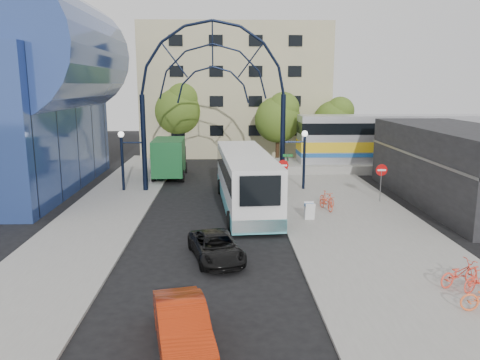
{
  "coord_description": "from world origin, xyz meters",
  "views": [
    {
      "loc": [
        0.76,
        -19.59,
        7.68
      ],
      "look_at": [
        1.63,
        6.0,
        2.44
      ],
      "focal_mm": 35.0,
      "sensor_mm": 36.0,
      "label": 1
    }
  ],
  "objects_px": {
    "gateway_arch": "(213,72)",
    "street_name_sign": "(288,165)",
    "city_bus": "(245,179)",
    "red_sedan": "(183,326)",
    "train_car": "(436,138)",
    "tree_north_b": "(180,108)",
    "tree_north_a": "(279,117)",
    "tree_north_c": "(335,119)",
    "green_truck": "(170,158)",
    "bike_far_b": "(479,278)",
    "stop_sign": "(283,169)",
    "do_not_enter_sign": "(381,174)",
    "bike_near_b": "(327,198)",
    "bike_near_a": "(326,203)",
    "bike_far_c": "(459,273)",
    "sandwich_board": "(310,209)",
    "black_suv": "(216,247)"
  },
  "relations": [
    {
      "from": "do_not_enter_sign",
      "to": "tree_north_c",
      "type": "xyz_separation_m",
      "value": [
        1.12,
        17.93,
        2.3
      ]
    },
    {
      "from": "bike_near_a",
      "to": "bike_near_b",
      "type": "relative_size",
      "value": 1.11
    },
    {
      "from": "stop_sign",
      "to": "street_name_sign",
      "type": "height_order",
      "value": "street_name_sign"
    },
    {
      "from": "gateway_arch",
      "to": "tree_north_b",
      "type": "relative_size",
      "value": 1.7
    },
    {
      "from": "bike_far_c",
      "to": "bike_near_a",
      "type": "bearing_deg",
      "value": -8.16
    },
    {
      "from": "do_not_enter_sign",
      "to": "city_bus",
      "type": "height_order",
      "value": "city_bus"
    },
    {
      "from": "tree_north_b",
      "to": "red_sedan",
      "type": "bearing_deg",
      "value": -84.77
    },
    {
      "from": "black_suv",
      "to": "red_sedan",
      "type": "xyz_separation_m",
      "value": [
        -0.88,
        -7.13,
        0.1
      ]
    },
    {
      "from": "train_car",
      "to": "tree_north_b",
      "type": "height_order",
      "value": "tree_north_b"
    },
    {
      "from": "train_car",
      "to": "bike_far_b",
      "type": "bearing_deg",
      "value": -110.91
    },
    {
      "from": "tree_north_b",
      "to": "bike_near_b",
      "type": "distance_m",
      "value": 24.08
    },
    {
      "from": "do_not_enter_sign",
      "to": "train_car",
      "type": "bearing_deg",
      "value": 53.13
    },
    {
      "from": "red_sedan",
      "to": "street_name_sign",
      "type": "bearing_deg",
      "value": 61.53
    },
    {
      "from": "tree_north_b",
      "to": "gateway_arch",
      "type": "bearing_deg",
      "value": -76.32
    },
    {
      "from": "stop_sign",
      "to": "tree_north_b",
      "type": "height_order",
      "value": "tree_north_b"
    },
    {
      "from": "train_car",
      "to": "bike_far_c",
      "type": "distance_m",
      "value": 27.26
    },
    {
      "from": "black_suv",
      "to": "bike_far_b",
      "type": "xyz_separation_m",
      "value": [
        9.84,
        -3.85,
        0.04
      ]
    },
    {
      "from": "do_not_enter_sign",
      "to": "tree_north_a",
      "type": "height_order",
      "value": "tree_north_a"
    },
    {
      "from": "tree_north_a",
      "to": "bike_near_a",
      "type": "bearing_deg",
      "value": -87.19
    },
    {
      "from": "black_suv",
      "to": "bike_far_b",
      "type": "relative_size",
      "value": 2.48
    },
    {
      "from": "tree_north_a",
      "to": "train_car",
      "type": "bearing_deg",
      "value": -15.8
    },
    {
      "from": "city_bus",
      "to": "red_sedan",
      "type": "relative_size",
      "value": 3.07
    },
    {
      "from": "street_name_sign",
      "to": "black_suv",
      "type": "height_order",
      "value": "street_name_sign"
    },
    {
      "from": "do_not_enter_sign",
      "to": "sandwich_board",
      "type": "xyz_separation_m",
      "value": [
        -5.4,
        -4.02,
        -1.23
      ]
    },
    {
      "from": "green_truck",
      "to": "gateway_arch",
      "type": "bearing_deg",
      "value": -55.77
    },
    {
      "from": "black_suv",
      "to": "stop_sign",
      "type": "bearing_deg",
      "value": 55.4
    },
    {
      "from": "tree_north_a",
      "to": "black_suv",
      "type": "bearing_deg",
      "value": -102.61
    },
    {
      "from": "tree_north_a",
      "to": "tree_north_c",
      "type": "bearing_deg",
      "value": 18.44
    },
    {
      "from": "green_truck",
      "to": "bike_near_b",
      "type": "xyz_separation_m",
      "value": [
        11.07,
        -10.18,
        -1.09
      ]
    },
    {
      "from": "bike_near_b",
      "to": "bike_far_c",
      "type": "relative_size",
      "value": 0.8
    },
    {
      "from": "green_truck",
      "to": "bike_far_b",
      "type": "relative_size",
      "value": 3.88
    },
    {
      "from": "city_bus",
      "to": "red_sedan",
      "type": "distance_m",
      "value": 16.47
    },
    {
      "from": "sandwich_board",
      "to": "bike_far_b",
      "type": "height_order",
      "value": "bike_far_b"
    },
    {
      "from": "tree_north_b",
      "to": "bike_near_b",
      "type": "bearing_deg",
      "value": -61.82
    },
    {
      "from": "red_sedan",
      "to": "bike_far_c",
      "type": "distance_m",
      "value": 10.89
    },
    {
      "from": "green_truck",
      "to": "bike_far_c",
      "type": "bearing_deg",
      "value": -60.37
    },
    {
      "from": "street_name_sign",
      "to": "red_sedan",
      "type": "xyz_separation_m",
      "value": [
        -5.71,
        -19.51,
        -1.44
      ]
    },
    {
      "from": "tree_north_b",
      "to": "city_bus",
      "type": "distance_m",
      "value": 21.74
    },
    {
      "from": "green_truck",
      "to": "bike_near_b",
      "type": "relative_size",
      "value": 4.38
    },
    {
      "from": "tree_north_c",
      "to": "bike_far_b",
      "type": "height_order",
      "value": "tree_north_c"
    },
    {
      "from": "tree_north_a",
      "to": "tree_north_b",
      "type": "distance_m",
      "value": 10.79
    },
    {
      "from": "black_suv",
      "to": "bike_near_a",
      "type": "bearing_deg",
      "value": 35.56
    },
    {
      "from": "city_bus",
      "to": "sandwich_board",
      "type": "bearing_deg",
      "value": -47.41
    },
    {
      "from": "train_car",
      "to": "green_truck",
      "type": "distance_m",
      "value": 23.98
    },
    {
      "from": "train_car",
      "to": "stop_sign",
      "type": "bearing_deg",
      "value": -146.66
    },
    {
      "from": "gateway_arch",
      "to": "street_name_sign",
      "type": "bearing_deg",
      "value": -15.07
    },
    {
      "from": "red_sedan",
      "to": "tree_north_a",
      "type": "bearing_deg",
      "value": 66.42
    },
    {
      "from": "sandwich_board",
      "to": "tree_north_a",
      "type": "height_order",
      "value": "tree_north_a"
    },
    {
      "from": "do_not_enter_sign",
      "to": "bike_near_b",
      "type": "bearing_deg",
      "value": -166.47
    },
    {
      "from": "red_sedan",
      "to": "bike_near_a",
      "type": "distance_m",
      "value": 16.7
    }
  ]
}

